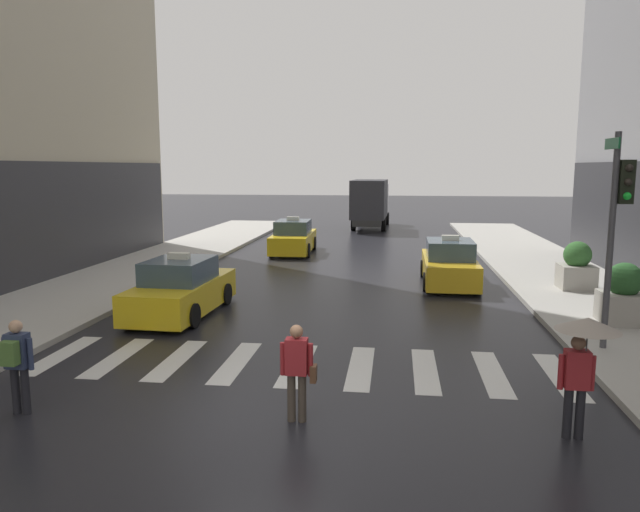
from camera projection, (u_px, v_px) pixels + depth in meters
ground_plane at (268, 425)px, 9.68m from camera, size 160.00×160.00×0.00m
crosswalk_markings at (298, 365)px, 12.62m from camera, size 11.30×2.80×0.01m
traffic_light_pole at (618, 210)px, 12.86m from camera, size 0.44×0.84×4.80m
taxi_lead at (181, 290)px, 16.85m from camera, size 2.06×4.60×1.80m
taxi_second at (449, 265)px, 21.14m from camera, size 1.96×4.56×1.80m
taxi_third at (293, 238)px, 28.97m from camera, size 2.02×4.58×1.80m
box_truck at (371, 202)px, 40.36m from camera, size 2.46×7.60×3.35m
pedestrian_with_umbrella at (584, 345)px, 8.97m from camera, size 0.96×0.96×1.94m
pedestrian_with_backpack at (17, 360)px, 9.95m from camera, size 0.55×0.43×1.65m
pedestrian_with_handbag at (298, 367)px, 9.68m from camera, size 0.60×0.24×1.65m
planter_near_corner at (624, 296)px, 15.34m from camera, size 1.10×1.10×1.60m
planter_mid_block at (577, 267)px, 19.71m from camera, size 1.10×1.10×1.60m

